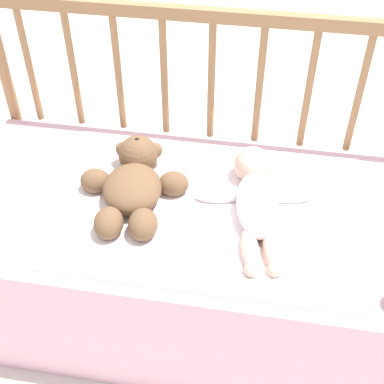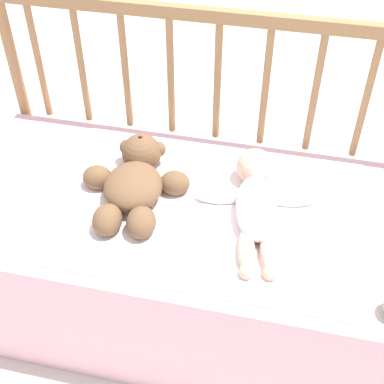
{
  "view_description": "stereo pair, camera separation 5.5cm",
  "coord_description": "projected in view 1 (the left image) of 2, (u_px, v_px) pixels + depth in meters",
  "views": [
    {
      "loc": [
        0.17,
        -1.02,
        1.45
      ],
      "look_at": [
        0.0,
        -0.0,
        0.5
      ],
      "focal_mm": 50.0,
      "sensor_mm": 36.0,
      "label": 1
    },
    {
      "loc": [
        0.23,
        -1.01,
        1.45
      ],
      "look_at": [
        0.0,
        -0.0,
        0.5
      ],
      "focal_mm": 50.0,
      "sensor_mm": 36.0,
      "label": 2
    }
  ],
  "objects": [
    {
      "name": "crib_rail",
      "position": [
        211.0,
        90.0,
        1.58
      ],
      "size": [
        1.34,
        0.04,
        0.85
      ],
      "color": "#997047",
      "rests_on": "ground_plane"
    },
    {
      "name": "teddy_bear",
      "position": [
        133.0,
        183.0,
        1.45
      ],
      "size": [
        0.31,
        0.37,
        0.12
      ],
      "color": "brown",
      "rests_on": "crib_mattress"
    },
    {
      "name": "crib_mattress",
      "position": [
        192.0,
        260.0,
        1.6
      ],
      "size": [
        1.34,
        0.63,
        0.44
      ],
      "color": "#EDB7C6",
      "rests_on": "ground_plane"
    },
    {
      "name": "ground_plane",
      "position": [
        192.0,
        304.0,
        1.75
      ],
      "size": [
        12.0,
        12.0,
        0.0
      ],
      "primitive_type": "plane",
      "color": "silver"
    },
    {
      "name": "baby",
      "position": [
        256.0,
        199.0,
        1.42
      ],
      "size": [
        0.33,
        0.42,
        0.1
      ],
      "color": "white",
      "rests_on": "crib_mattress"
    },
    {
      "name": "blanket",
      "position": [
        203.0,
        209.0,
        1.44
      ],
      "size": [
        0.85,
        0.56,
        0.01
      ],
      "color": "white",
      "rests_on": "crib_mattress"
    }
  ]
}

